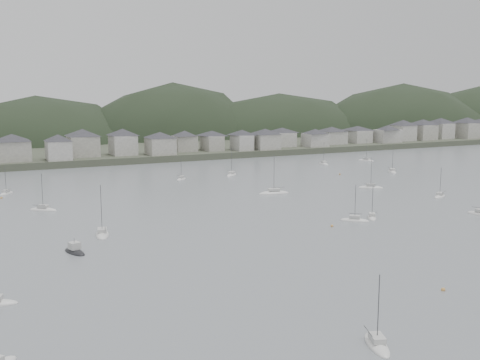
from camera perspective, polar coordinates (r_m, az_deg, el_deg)
ground at (r=108.06m, az=18.20°, el=-8.65°), size 900.00×900.00×0.00m
far_shore_land at (r=376.18m, az=-15.12°, el=3.93°), size 900.00×250.00×3.00m
forested_ridge at (r=353.56m, az=-13.45°, el=1.62°), size 851.55×103.94×102.57m
waterfront_town at (r=285.42m, az=-0.59°, el=4.22°), size 451.48×28.46×12.92m
moored_fleet at (r=159.81m, az=2.04°, el=-2.52°), size 216.51×163.23×13.39m
motor_launch_far at (r=118.44m, az=-16.23°, el=-6.87°), size 4.36×7.26×3.65m
mooring_buoys at (r=142.11m, az=6.68°, el=-4.03°), size 152.11×127.10×0.70m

